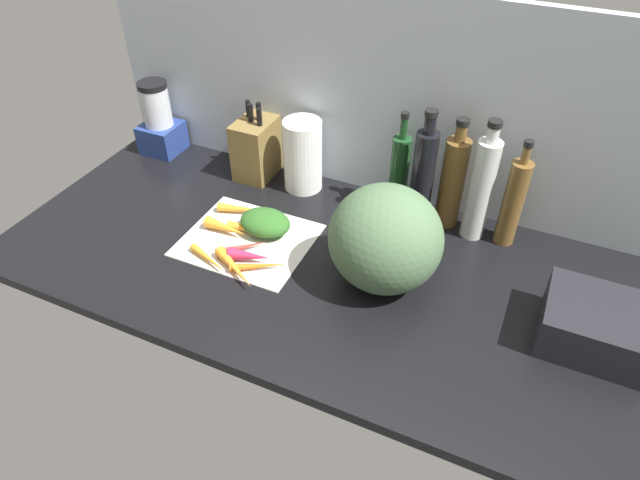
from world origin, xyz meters
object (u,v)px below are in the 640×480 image
at_px(paper_towel_roll, 303,155).
at_px(carrot_4, 242,247).
at_px(bottle_0, 399,172).
at_px(dish_rack, 596,324).
at_px(bottle_1, 423,177).
at_px(bottle_4, 513,202).
at_px(cutting_board, 248,240).
at_px(blender_appliance, 159,122).
at_px(carrot_7, 235,268).
at_px(bottle_3, 481,188).
at_px(carrot_6, 226,228).
at_px(bottle_2, 452,181).
at_px(knife_block, 257,147).
at_px(carrot_0, 259,266).
at_px(carrot_2, 209,259).
at_px(carrot_5, 249,256).
at_px(carrot_1, 247,210).
at_px(winter_squash, 385,239).
at_px(carrot_3, 249,228).

bearing_deg(paper_towel_roll, carrot_4, -91.90).
xyz_separation_m(bottle_0, dish_rack, (0.57, -0.31, -0.07)).
bearing_deg(paper_towel_roll, dish_rack, -18.61).
xyz_separation_m(bottle_1, bottle_4, (0.24, 0.02, -0.02)).
height_order(cutting_board, blender_appliance, blender_appliance).
height_order(carrot_7, bottle_3, bottle_3).
relative_size(carrot_4, carrot_6, 1.10).
relative_size(carrot_7, paper_towel_roll, 0.74).
bearing_deg(bottle_2, carrot_7, -134.38).
distance_m(bottle_0, dish_rack, 0.65).
xyz_separation_m(paper_towel_roll, dish_rack, (0.87, -0.29, -0.06)).
height_order(paper_towel_roll, bottle_2, bottle_2).
relative_size(carrot_7, knife_block, 0.68).
height_order(bottle_4, dish_rack, bottle_4).
bearing_deg(carrot_0, carrot_6, 149.39).
distance_m(carrot_2, carrot_4, 0.09).
bearing_deg(bottle_3, carrot_5, -144.03).
relative_size(carrot_1, carrot_6, 1.35).
relative_size(blender_appliance, paper_towel_roll, 1.10).
height_order(blender_appliance, bottle_2, bottle_2).
distance_m(winter_squash, bottle_0, 0.33).
relative_size(carrot_7, dish_rack, 0.73).
xyz_separation_m(cutting_board, bottle_1, (0.40, 0.28, 0.15)).
distance_m(paper_towel_roll, bottle_0, 0.30).
xyz_separation_m(carrot_3, carrot_5, (0.06, -0.10, 0.00)).
relative_size(carrot_6, blender_appliance, 0.52).
height_order(winter_squash, dish_rack, winter_squash).
bearing_deg(dish_rack, bottle_1, 151.79).
bearing_deg(bottle_2, carrot_6, -150.03).
relative_size(bottle_2, dish_rack, 1.44).
height_order(carrot_5, dish_rack, dish_rack).
distance_m(carrot_1, carrot_4, 0.17).
bearing_deg(carrot_1, paper_towel_roll, 67.53).
bearing_deg(carrot_6, carrot_4, -31.31).
distance_m(knife_block, blender_appliance, 0.37).
relative_size(knife_block, blender_appliance, 0.99).
bearing_deg(carrot_7, carrot_3, 107.90).
bearing_deg(carrot_7, carrot_6, 129.75).
distance_m(bottle_3, dish_rack, 0.44).
height_order(carrot_5, bottle_0, bottle_0).
xyz_separation_m(carrot_4, bottle_4, (0.63, 0.35, 0.11)).
height_order(blender_appliance, bottle_0, bottle_0).
distance_m(bottle_4, dish_rack, 0.38).
height_order(carrot_0, carrot_1, carrot_1).
distance_m(carrot_2, carrot_7, 0.08).
relative_size(carrot_6, bottle_4, 0.41).
height_order(blender_appliance, paper_towel_roll, blender_appliance).
relative_size(carrot_3, winter_squash, 0.44).
height_order(blender_appliance, bottle_3, bottle_3).
relative_size(paper_towel_roll, bottle_2, 0.69).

